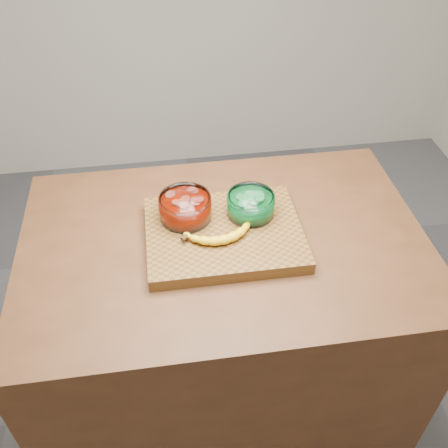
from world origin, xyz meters
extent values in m
plane|color=#505054|center=(0.00, 0.00, 0.00)|extent=(3.50, 3.50, 0.00)
cube|color=#512E18|center=(0.00, 0.00, 0.45)|extent=(1.20, 0.80, 0.90)
cube|color=brown|center=(0.00, 0.00, 0.92)|extent=(0.45, 0.35, 0.04)
cylinder|color=white|center=(-0.10, 0.07, 0.98)|extent=(0.15, 0.15, 0.07)
cylinder|color=#A81400|center=(-0.10, 0.07, 0.97)|extent=(0.13, 0.13, 0.04)
cylinder|color=#D55643|center=(-0.10, 0.07, 1.00)|extent=(0.13, 0.13, 0.02)
cylinder|color=white|center=(0.09, 0.06, 0.97)|extent=(0.14, 0.14, 0.07)
cylinder|color=#108431|center=(0.09, 0.06, 0.96)|extent=(0.12, 0.12, 0.04)
cylinder|color=#60CD74|center=(0.09, 0.06, 0.99)|extent=(0.11, 0.11, 0.02)
camera|label=1|loc=(-0.16, -1.05, 1.91)|focal=40.00mm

